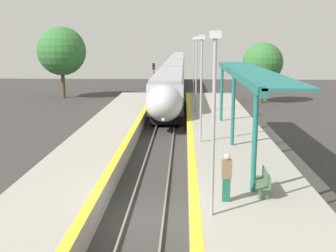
{
  "coord_description": "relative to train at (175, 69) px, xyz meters",
  "views": [
    {
      "loc": [
        1.49,
        -15.13,
        6.81
      ],
      "look_at": [
        0.59,
        7.81,
        2.12
      ],
      "focal_mm": 45.0,
      "sensor_mm": 36.0,
      "label": 1
    }
  ],
  "objects": [
    {
      "name": "background_tree_right",
      "position": [
        10.0,
        -22.44,
        2.23
      ],
      "size": [
        4.39,
        4.39,
        6.61
      ],
      "color": "brown",
      "rests_on": "ground_plane"
    },
    {
      "name": "lamppost_far",
      "position": [
        2.44,
        -34.88,
        2.3
      ],
      "size": [
        0.36,
        0.2,
        6.09
      ],
      "color": "#9E9EA3",
      "rests_on": "platform_right"
    },
    {
      "name": "lamppost_mid",
      "position": [
        2.44,
        -45.29,
        2.3
      ],
      "size": [
        0.36,
        0.2,
        6.09
      ],
      "color": "#9E9EA3",
      "rests_on": "platform_right"
    },
    {
      "name": "train",
      "position": [
        0.0,
        0.0,
        0.0
      ],
      "size": [
        2.89,
        80.11,
        3.79
      ],
      "color": "black",
      "rests_on": "ground_plane"
    },
    {
      "name": "platform_bench",
      "position": [
        4.53,
        -53.57,
        -0.67
      ],
      "size": [
        0.44,
        1.66,
        0.89
      ],
      "color": "#4C6B4C",
      "rests_on": "platform_right"
    },
    {
      "name": "lamppost_near",
      "position": [
        2.44,
        -55.71,
        2.3
      ],
      "size": [
        0.36,
        0.2,
        6.09
      ],
      "color": "#9E9EA3",
      "rests_on": "platform_right"
    },
    {
      "name": "station_canopy",
      "position": [
        4.77,
        -45.96,
        2.78
      ],
      "size": [
        2.02,
        17.73,
        4.21
      ],
      "color": "#1E6B66",
      "rests_on": "platform_right"
    },
    {
      "name": "platform_right",
      "position": [
        4.19,
        -53.94,
        -1.66
      ],
      "size": [
        4.99,
        64.0,
        1.03
      ],
      "color": "#9E998E",
      "rests_on": "ground_plane"
    },
    {
      "name": "railway_signal",
      "position": [
        -1.99,
        -21.6,
        0.46
      ],
      "size": [
        0.28,
        0.28,
        4.28
      ],
      "color": "#59595E",
      "rests_on": "ground_plane"
    },
    {
      "name": "ground_plane",
      "position": [
        0.0,
        -53.94,
        -2.17
      ],
      "size": [
        120.0,
        120.0,
        0.0
      ],
      "primitive_type": "plane",
      "color": "#383533"
    },
    {
      "name": "background_tree_left",
      "position": [
        -13.05,
        -19.19,
        3.38
      ],
      "size": [
        5.72,
        5.72,
        8.42
      ],
      "color": "brown",
      "rests_on": "ground_plane"
    },
    {
      "name": "person_waiting",
      "position": [
        3.05,
        -54.42,
        -0.2
      ],
      "size": [
        0.36,
        0.24,
        1.81
      ],
      "color": "#1E604C",
      "rests_on": "platform_right"
    },
    {
      "name": "lamppost_farthest",
      "position": [
        2.44,
        -24.47,
        2.3
      ],
      "size": [
        0.36,
        0.2,
        6.09
      ],
      "color": "#9E9EA3",
      "rests_on": "platform_right"
    },
    {
      "name": "rail_left",
      "position": [
        -0.72,
        -53.94,
        -2.09
      ],
      "size": [
        0.08,
        90.0,
        0.15
      ],
      "primitive_type": "cube",
      "color": "slate",
      "rests_on": "ground_plane"
    },
    {
      "name": "rail_right",
      "position": [
        0.72,
        -53.94,
        -2.09
      ],
      "size": [
        0.08,
        90.0,
        0.15
      ],
      "primitive_type": "cube",
      "color": "slate",
      "rests_on": "ground_plane"
    },
    {
      "name": "platform_left",
      "position": [
        -3.6,
        -53.94,
        -1.66
      ],
      "size": [
        3.82,
        64.0,
        1.03
      ],
      "color": "#9E998E",
      "rests_on": "ground_plane"
    }
  ]
}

